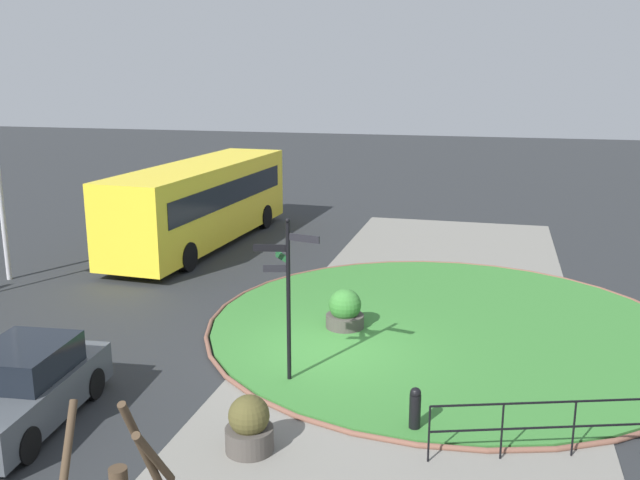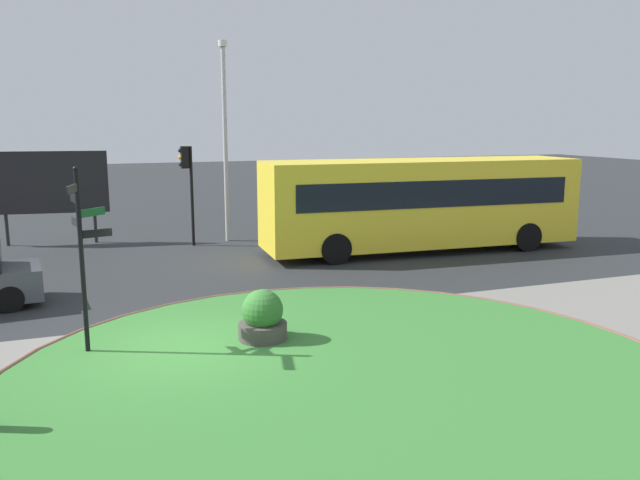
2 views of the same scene
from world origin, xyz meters
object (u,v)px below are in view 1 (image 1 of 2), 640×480
at_px(bus_yellow, 202,202).
at_px(car_near_lane, 23,389).
at_px(signpost_directional, 287,286).
at_px(planter_near_signpost, 249,427).
at_px(planter_kerbside, 345,312).
at_px(bollard_foreground, 415,410).

xyz_separation_m(bus_yellow, car_near_lane, (-13.98, -2.48, -1.00)).
distance_m(signpost_directional, bus_yellow, 12.97).
xyz_separation_m(planter_near_signpost, planter_kerbside, (6.19, -0.37, 0.02)).
xyz_separation_m(car_near_lane, planter_near_signpost, (0.10, -4.50, -0.23)).
relative_size(bollard_foreground, planter_near_signpost, 0.85).
bearing_deg(car_near_lane, bus_yellow, -175.29).
height_order(bus_yellow, car_near_lane, bus_yellow).
relative_size(signpost_directional, bus_yellow, 0.33).
distance_m(bollard_foreground, planter_kerbside, 5.35).
distance_m(bus_yellow, planter_kerbside, 10.70).
height_order(bollard_foreground, planter_near_signpost, planter_near_signpost).
distance_m(signpost_directional, planter_near_signpost, 3.33).
bearing_deg(signpost_directional, car_near_lane, 124.26).
height_order(bus_yellow, planter_kerbside, bus_yellow).
bearing_deg(planter_kerbside, bus_yellow, 43.68).
relative_size(car_near_lane, planter_near_signpost, 3.85).
bearing_deg(car_near_lane, bollard_foreground, 96.29).
bearing_deg(planter_kerbside, bollard_foreground, -153.57).
height_order(bus_yellow, planter_near_signpost, bus_yellow).
relative_size(signpost_directional, planter_near_signpost, 3.45).
bearing_deg(signpost_directional, planter_near_signpost, -176.78).
distance_m(car_near_lane, planter_near_signpost, 4.51).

